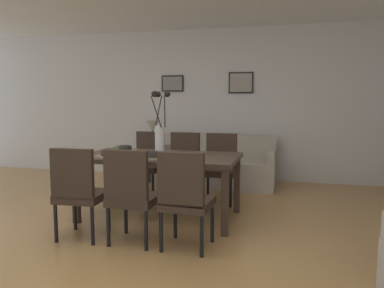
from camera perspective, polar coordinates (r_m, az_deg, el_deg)
ground_plane at (r=3.97m, az=-9.42°, el=-13.73°), size 9.00×9.00×0.00m
back_wall_panel at (r=6.82m, az=1.62°, el=5.91°), size 9.00×0.10×2.60m
dining_table at (r=4.46m, az=-4.79°, el=-2.59°), size 1.80×0.98×0.74m
dining_chair_near_left at (r=3.92m, az=-16.53°, el=-6.41°), size 0.47×0.47×0.92m
dining_chair_near_right at (r=5.51m, az=-6.62°, el=-2.50°), size 0.46×0.46×0.92m
dining_chair_far_left at (r=3.68m, az=-9.01°, el=-7.04°), size 0.45×0.45×0.92m
dining_chair_far_right at (r=5.33m, az=-1.40°, el=-2.76°), size 0.46×0.46×0.92m
dining_chair_mid_left at (r=3.50m, az=-1.06°, el=-7.68°), size 0.46×0.46×0.92m
dining_chair_mid_right at (r=5.21m, az=4.18°, el=-3.00°), size 0.44×0.44×0.92m
centerpiece_vase at (r=4.42m, az=-4.81°, el=1.99°), size 0.21×0.23×0.73m
placemat_near_left at (r=4.46m, az=-12.31°, el=-1.72°), size 0.32×0.32×0.01m
bowl_near_left at (r=4.45m, az=-12.32°, el=-1.24°), size 0.17×0.17×0.07m
placemat_near_right at (r=4.85m, az=-9.95°, el=-1.01°), size 0.32×0.32×0.01m
bowl_near_right at (r=4.85m, az=-9.96°, el=-0.57°), size 0.17×0.17×0.07m
placemat_far_left at (r=4.24m, az=-5.79°, el=-2.01°), size 0.32×0.32×0.01m
bowl_far_left at (r=4.24m, az=-5.79°, el=-1.52°), size 0.17×0.17×0.07m
sofa at (r=6.28m, az=3.56°, el=-3.51°), size 1.90×0.84×0.80m
side_table at (r=6.60m, az=-5.83°, el=-3.21°), size 0.36×0.36×0.52m
table_lamp at (r=6.52m, az=-5.90°, el=2.28°), size 0.22×0.22×0.51m
framed_picture_left at (r=6.90m, az=-2.90°, el=8.97°), size 0.40×0.03×0.29m
framed_picture_center at (r=6.64m, az=7.29°, el=9.03°), size 0.42×0.03×0.36m
potted_plant at (r=6.15m, az=-11.25°, el=-2.97°), size 0.36×0.36×0.67m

